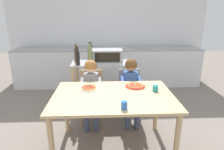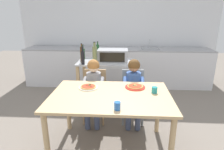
# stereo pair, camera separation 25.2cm
# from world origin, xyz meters

# --- Properties ---
(ground_plane) EXTENTS (10.91, 10.91, 0.00)m
(ground_plane) POSITION_xyz_m (0.00, 1.09, 0.00)
(ground_plane) COLOR slate
(back_wall_tiled) EXTENTS (4.78, 0.12, 2.70)m
(back_wall_tiled) POSITION_xyz_m (0.00, 2.79, 1.35)
(back_wall_tiled) COLOR silver
(back_wall_tiled) RESTS_ON ground
(kitchen_counter) EXTENTS (4.31, 0.60, 1.09)m
(kitchen_counter) POSITION_xyz_m (0.00, 2.38, 0.44)
(kitchen_counter) COLOR silver
(kitchen_counter) RESTS_ON ground
(kitchen_island_cart) EXTENTS (0.98, 0.60, 0.86)m
(kitchen_island_cart) POSITION_xyz_m (-0.16, 1.20, 0.58)
(kitchen_island_cart) COLOR #B7BABF
(kitchen_island_cart) RESTS_ON ground
(toaster_oven) EXTENTS (0.52, 0.33, 0.21)m
(toaster_oven) POSITION_xyz_m (-0.04, 1.21, 0.97)
(toaster_oven) COLOR #999BA0
(toaster_oven) RESTS_ON kitchen_island_cart
(bottle_tall_green_wine) EXTENTS (0.06, 0.06, 0.30)m
(bottle_tall_green_wine) POSITION_xyz_m (-0.52, 0.96, 0.99)
(bottle_tall_green_wine) COLOR black
(bottle_tall_green_wine) RESTS_ON kitchen_island_cart
(bottle_dark_olive_oil) EXTENTS (0.05, 0.05, 0.33)m
(bottle_dark_olive_oil) POSITION_xyz_m (-0.56, 1.08, 1.01)
(bottle_dark_olive_oil) COLOR #4C2D14
(bottle_dark_olive_oil) RESTS_ON kitchen_island_cart
(bottle_slim_sauce) EXTENTS (0.06, 0.06, 0.32)m
(bottle_slim_sauce) POSITION_xyz_m (-0.33, 1.41, 1.00)
(bottle_slim_sauce) COLOR #1E4723
(bottle_slim_sauce) RESTS_ON kitchen_island_cart
(bottle_squat_spirits) EXTENTS (0.07, 0.07, 0.36)m
(bottle_squat_spirits) POSITION_xyz_m (-0.33, 1.01, 1.02)
(bottle_squat_spirits) COLOR olive
(bottle_squat_spirits) RESTS_ON kitchen_island_cart
(bottle_clear_vinegar) EXTENTS (0.07, 0.07, 0.27)m
(bottle_clear_vinegar) POSITION_xyz_m (-0.60, 1.34, 0.97)
(bottle_clear_vinegar) COLOR #1E4723
(bottle_clear_vinegar) RESTS_ON kitchen_island_cart
(dining_table) EXTENTS (1.42, 0.95, 0.75)m
(dining_table) POSITION_xyz_m (0.00, 0.00, 0.66)
(dining_table) COLOR tan
(dining_table) RESTS_ON ground
(dining_chair_left) EXTENTS (0.36, 0.36, 0.81)m
(dining_chair_left) POSITION_xyz_m (-0.30, 0.73, 0.48)
(dining_chair_left) COLOR tan
(dining_chair_left) RESTS_ON ground
(dining_chair_right) EXTENTS (0.36, 0.36, 0.81)m
(dining_chair_right) POSITION_xyz_m (0.30, 0.75, 0.48)
(dining_chair_right) COLOR gray
(dining_chair_right) RESTS_ON ground
(child_in_grey_shirt) EXTENTS (0.32, 0.42, 1.00)m
(child_in_grey_shirt) POSITION_xyz_m (-0.30, 0.61, 0.64)
(child_in_grey_shirt) COLOR #424C6B
(child_in_grey_shirt) RESTS_ON ground
(child_in_blue_striped_shirt) EXTENTS (0.32, 0.42, 1.01)m
(child_in_blue_striped_shirt) POSITION_xyz_m (0.30, 0.62, 0.65)
(child_in_blue_striped_shirt) COLOR #424C6B
(child_in_blue_striped_shirt) RESTS_ON ground
(pizza_plate_white) EXTENTS (0.25, 0.25, 0.03)m
(pizza_plate_white) POSITION_xyz_m (-0.30, 0.20, 0.76)
(pizza_plate_white) COLOR white
(pizza_plate_white) RESTS_ON dining_table
(pizza_plate_red_rimmed) EXTENTS (0.26, 0.26, 0.03)m
(pizza_plate_red_rimmed) POSITION_xyz_m (0.30, 0.25, 0.76)
(pizza_plate_red_rimmed) COLOR red
(pizza_plate_red_rimmed) RESTS_ON dining_table
(drinking_cup_teal) EXTENTS (0.07, 0.07, 0.08)m
(drinking_cup_teal) POSITION_xyz_m (0.53, 0.09, 0.79)
(drinking_cup_teal) COLOR teal
(drinking_cup_teal) RESTS_ON dining_table
(drinking_cup_blue) EXTENTS (0.07, 0.07, 0.08)m
(drinking_cup_blue) POSITION_xyz_m (0.09, -0.36, 0.79)
(drinking_cup_blue) COLOR blue
(drinking_cup_blue) RESTS_ON dining_table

